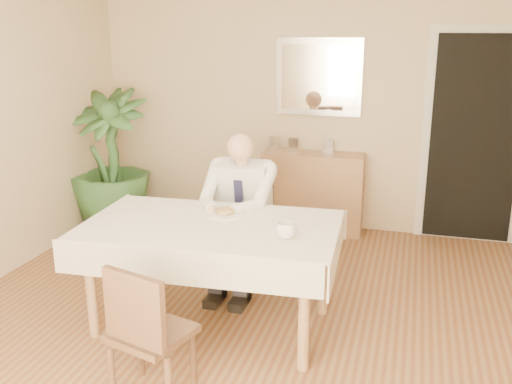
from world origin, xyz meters
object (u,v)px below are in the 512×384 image
(coffee_mug, at_px, (286,230))
(potted_palm, at_px, (110,161))
(chair_near, at_px, (145,329))
(sideboard, at_px, (313,192))
(seated_man, at_px, (237,207))
(dining_table, at_px, (211,236))
(chair_far, at_px, (248,224))

(coffee_mug, height_order, potted_palm, potted_palm)
(potted_palm, bearing_deg, chair_near, -57.23)
(sideboard, height_order, potted_palm, potted_palm)
(seated_man, height_order, potted_palm, potted_palm)
(dining_table, distance_m, chair_far, 0.90)
(dining_table, bearing_deg, seated_man, 87.13)
(coffee_mug, distance_m, potted_palm, 2.83)
(seated_man, xyz_separation_m, sideboard, (0.32, 1.54, -0.29))
(coffee_mug, distance_m, sideboard, 2.31)
(chair_far, distance_m, chair_near, 1.81)
(potted_palm, bearing_deg, coffee_mug, -37.95)
(chair_near, distance_m, potted_palm, 3.04)
(dining_table, xyz_separation_m, chair_far, (-0.00, 0.87, -0.21))
(chair_near, height_order, coffee_mug, coffee_mug)
(dining_table, height_order, potted_palm, potted_palm)
(dining_table, height_order, seated_man, seated_man)
(sideboard, bearing_deg, potted_palm, -166.85)
(chair_far, bearing_deg, chair_near, -86.57)
(chair_far, xyz_separation_m, potted_palm, (-1.68, 0.74, 0.26))
(seated_man, bearing_deg, potted_palm, 148.67)
(seated_man, relative_size, potted_palm, 0.87)
(chair_far, distance_m, sideboard, 1.30)
(dining_table, height_order, chair_far, chair_far)
(coffee_mug, xyz_separation_m, potted_palm, (-2.23, 1.74, -0.08))
(coffee_mug, bearing_deg, chair_far, 118.89)
(dining_table, xyz_separation_m, coffee_mug, (0.55, -0.12, 0.13))
(sideboard, bearing_deg, coffee_mug, -85.54)
(chair_near, relative_size, sideboard, 0.82)
(chair_far, relative_size, seated_man, 0.66)
(dining_table, height_order, sideboard, sideboard)
(sideboard, bearing_deg, dining_table, -99.86)
(chair_near, xyz_separation_m, potted_palm, (-1.64, 2.55, 0.26))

